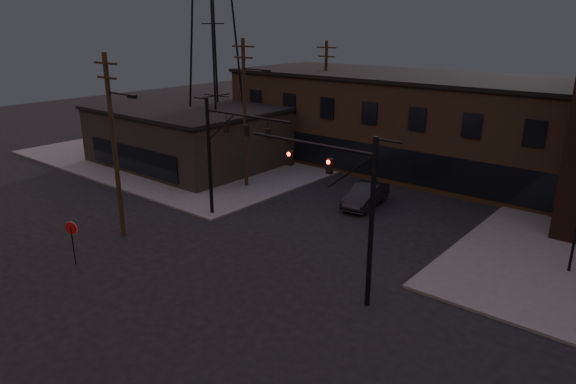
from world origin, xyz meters
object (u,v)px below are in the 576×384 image
(traffic_signal_near, at_px, (350,200))
(traffic_signal_far, at_px, (222,146))
(car_crossing, at_px, (366,195))
(stop_sign, at_px, (72,233))

(traffic_signal_near, xyz_separation_m, traffic_signal_far, (-12.07, 3.50, 0.08))
(traffic_signal_near, bearing_deg, car_crossing, 117.68)
(traffic_signal_far, bearing_deg, traffic_signal_near, -16.17)
(traffic_signal_near, bearing_deg, traffic_signal_far, 163.83)
(car_crossing, bearing_deg, stop_sign, -119.56)
(stop_sign, bearing_deg, traffic_signal_far, 82.68)
(traffic_signal_far, bearing_deg, stop_sign, -97.32)
(stop_sign, distance_m, car_crossing, 19.56)
(traffic_signal_near, distance_m, car_crossing, 13.79)
(traffic_signal_far, xyz_separation_m, car_crossing, (5.96, 8.16, -4.19))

